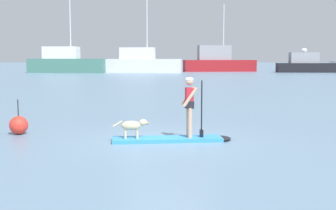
% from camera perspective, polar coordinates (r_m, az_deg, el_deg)
% --- Properties ---
extents(ground_plane, '(400.00, 400.00, 0.00)m').
position_cam_1_polar(ground_plane, '(12.22, -0.09, -4.71)').
color(ground_plane, slate).
extents(paddleboard, '(3.38, 1.09, 0.10)m').
position_cam_1_polar(paddleboard, '(12.24, 0.97, -4.45)').
color(paddleboard, '#338CD8').
rests_on(paddleboard, ground_plane).
extents(person_paddler, '(0.63, 0.52, 1.67)m').
position_cam_1_polar(person_paddler, '(12.15, 2.86, 0.31)').
color(person_paddler, tan).
rests_on(person_paddler, paddleboard).
extents(dog, '(1.01, 0.28, 0.52)m').
position_cam_1_polar(dog, '(12.09, -4.60, -2.73)').
color(dog, '#CCB78C').
rests_on(dog, paddleboard).
extents(moored_boat_outer, '(12.01, 4.07, 11.02)m').
position_cam_1_polar(moored_boat_outer, '(68.93, -13.15, 5.39)').
color(moored_boat_outer, '#3F7266').
rests_on(moored_boat_outer, ground_plane).
extents(moored_boat_starboard, '(11.94, 3.70, 13.02)m').
position_cam_1_polar(moored_boat_starboard, '(67.42, -3.40, 5.50)').
color(moored_boat_starboard, silver).
rests_on(moored_boat_starboard, ground_plane).
extents(moored_boat_center, '(12.21, 4.46, 10.96)m').
position_cam_1_polar(moored_boat_center, '(73.48, 6.53, 5.62)').
color(moored_boat_center, maroon).
rests_on(moored_boat_center, ground_plane).
extents(moored_boat_far_port, '(9.70, 3.06, 3.77)m').
position_cam_1_polar(moored_boat_far_port, '(72.21, 17.65, 5.01)').
color(moored_boat_far_port, black).
rests_on(moored_boat_far_port, ground_plane).
extents(marker_buoy, '(0.56, 0.56, 1.06)m').
position_cam_1_polar(marker_buoy, '(13.98, -18.88, -2.49)').
color(marker_buoy, red).
rests_on(marker_buoy, ground_plane).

